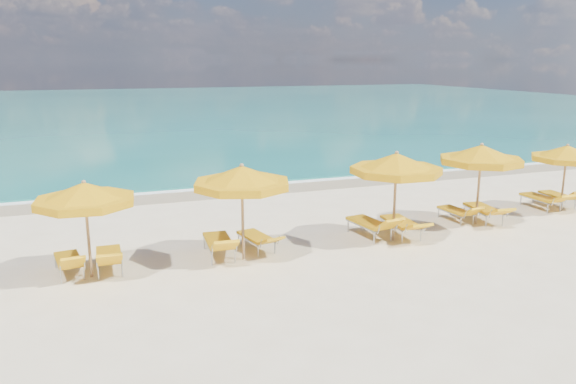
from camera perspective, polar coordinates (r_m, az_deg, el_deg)
name	(u,v)px	position (r m, az deg, el deg)	size (l,w,h in m)	color
ground_plane	(307,247)	(15.28, 1.92, -5.61)	(120.00, 120.00, 0.00)	beige
ocean	(139,108)	(61.85, -14.91, 8.25)	(120.00, 80.00, 0.30)	#12665D
wet_sand_band	(237,189)	(22.06, -5.20, 0.28)	(120.00, 2.60, 0.01)	tan
foam_line	(232,185)	(22.82, -5.71, 0.70)	(120.00, 1.20, 0.03)	white
whitecap_near	(76,159)	(30.82, -20.73, 3.19)	(14.00, 0.36, 0.05)	white
whitecap_far	(287,131)	(40.04, -0.14, 6.19)	(18.00, 0.30, 0.05)	white
umbrella_1	(85,195)	(13.45, -19.95, -0.26)	(2.85, 2.85, 2.32)	#AA8355
umbrella_2	(242,178)	(13.82, -4.70, 1.43)	(2.67, 2.67, 2.48)	#AA8355
umbrella_3	(396,164)	(15.54, 10.94, 2.76)	(3.22, 3.22, 2.55)	#AA8355
umbrella_4	(481,155)	(17.84, 19.03, 3.56)	(2.87, 2.87, 2.53)	#AA8355
umbrella_5	(567,154)	(20.56, 26.46, 3.49)	(2.85, 2.85, 2.28)	#AA8355
lounger_1_left	(69,266)	(14.29, -21.33, -7.03)	(0.78, 1.71, 0.75)	#A5A8AD
lounger_1_right	(109,262)	(14.22, -17.69, -6.77)	(0.63, 1.78, 0.78)	#A5A8AD
lounger_2_left	(219,248)	(14.59, -7.00, -5.65)	(0.75, 1.99, 0.81)	#A5A8AD
lounger_2_right	(257,242)	(15.02, -3.15, -5.13)	(0.89, 1.80, 0.64)	#A5A8AD
lounger_3_left	(370,229)	(16.21, 8.34, -3.73)	(0.91, 2.02, 0.85)	#A5A8AD
lounger_3_right	(402,228)	(16.45, 11.46, -3.63)	(0.74, 2.03, 0.72)	#A5A8AD
lounger_4_left	(457,215)	(18.37, 16.75, -2.27)	(0.64, 1.65, 0.69)	#A5A8AD
lounger_4_right	(484,214)	(18.64, 19.29, -2.13)	(0.85, 2.02, 0.73)	#A5A8AD
lounger_5_left	(541,202)	(20.91, 24.34, -0.97)	(0.65, 1.87, 0.75)	#A5A8AD
lounger_5_right	(558,200)	(21.62, 25.73, -0.70)	(0.71, 1.77, 0.76)	#A5A8AD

